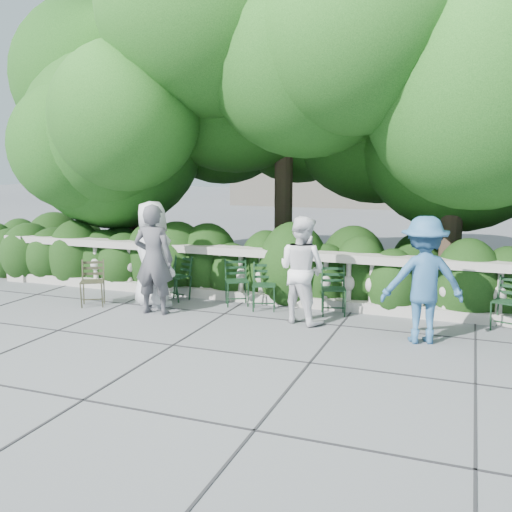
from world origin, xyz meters
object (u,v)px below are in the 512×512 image
(chair_d, at_px, (238,307))
(person_older_blue, at_px, (423,280))
(chair_a, at_px, (172,301))
(person_casual_man, at_px, (302,270))
(person_businessman, at_px, (152,254))
(person_woman_grey, at_px, (154,259))
(chair_f, at_px, (334,317))
(chair_e, at_px, (503,332))
(chair_c, at_px, (264,312))
(chair_b, at_px, (156,300))
(chair_weathered, at_px, (92,308))

(chair_d, xyz_separation_m, person_older_blue, (3.22, -0.87, 0.91))
(chair_a, relative_size, chair_d, 1.00)
(chair_a, distance_m, person_casual_man, 2.81)
(person_businessman, distance_m, person_woman_grey, 0.48)
(chair_f, distance_m, person_casual_man, 1.07)
(chair_d, relative_size, person_casual_man, 0.49)
(chair_e, relative_size, person_casual_man, 0.49)
(chair_f, relative_size, person_woman_grey, 0.45)
(chair_c, distance_m, person_businessman, 2.22)
(person_businessman, xyz_separation_m, person_woman_grey, (0.26, -0.40, -0.01))
(chair_a, height_order, person_businessman, person_businessman)
(chair_a, height_order, person_older_blue, person_older_blue)
(person_woman_grey, bearing_deg, chair_b, -67.97)
(chair_f, distance_m, person_businessman, 3.35)
(chair_a, xyz_separation_m, chair_c, (1.86, -0.11, 0.00))
(chair_a, xyz_separation_m, person_woman_grey, (0.14, -0.83, 0.93))
(chair_c, xyz_separation_m, person_woman_grey, (-1.72, -0.72, 0.93))
(chair_a, xyz_separation_m, person_older_blue, (4.53, -0.82, 0.91))
(chair_e, xyz_separation_m, chair_weathered, (-6.75, -0.99, 0.00))
(chair_f, relative_size, person_casual_man, 0.49)
(chair_d, relative_size, person_businessman, 0.45)
(person_woman_grey, xyz_separation_m, person_older_blue, (4.39, 0.01, -0.03))
(chair_c, distance_m, chair_weathered, 3.05)
(chair_e, relative_size, chair_f, 1.00)
(chair_weathered, height_order, person_woman_grey, person_woman_grey)
(chair_c, xyz_separation_m, chair_f, (1.20, 0.13, 0.00))
(chair_d, relative_size, person_woman_grey, 0.45)
(chair_a, height_order, chair_d, same)
(chair_a, bearing_deg, chair_weathered, -122.98)
(chair_weathered, bearing_deg, person_casual_man, -22.79)
(chair_d, bearing_deg, person_woman_grey, -172.89)
(chair_d, xyz_separation_m, person_woman_grey, (-1.17, -0.87, 0.93))
(person_casual_man, relative_size, person_older_blue, 0.95)
(chair_d, height_order, chair_f, same)
(chair_weathered, bearing_deg, chair_f, -17.22)
(chair_a, xyz_separation_m, person_businessman, (-0.12, -0.42, 0.94))
(person_casual_man, bearing_deg, chair_e, -150.24)
(chair_f, bearing_deg, chair_a, 162.78)
(chair_a, xyz_separation_m, chair_weathered, (-1.08, -0.92, 0.00))
(chair_b, xyz_separation_m, chair_weathered, (-0.77, -0.89, 0.00))
(chair_weathered, bearing_deg, person_older_blue, -28.92)
(person_older_blue, bearing_deg, chair_d, -34.37)
(person_woman_grey, bearing_deg, person_older_blue, 172.76)
(chair_a, bearing_deg, chair_b, -158.88)
(chair_a, relative_size, person_woman_grey, 0.45)
(chair_b, height_order, person_businessman, person_businessman)
(person_woman_grey, bearing_deg, chair_c, -164.73)
(chair_d, height_order, chair_weathered, same)
(chair_b, bearing_deg, chair_a, 16.57)
(chair_b, height_order, person_casual_man, person_casual_man)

